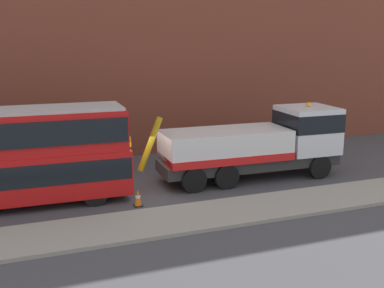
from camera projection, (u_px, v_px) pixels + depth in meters
ground_plane at (144, 189)px, 22.08m from camera, size 120.00×120.00×0.00m
near_kerb at (173, 220)px, 18.24m from camera, size 60.00×2.80×0.15m
building_facade at (108, 14)px, 26.60m from camera, size 60.00×1.50×16.00m
recovery_tow_truck at (259, 143)px, 23.54m from camera, size 10.18×2.88×3.67m
traffic_cone_near_bus at (138, 198)px, 19.87m from camera, size 0.36×0.36×0.72m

